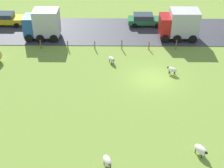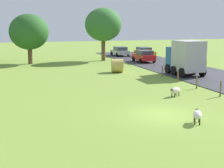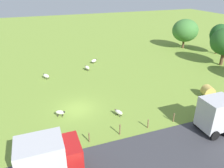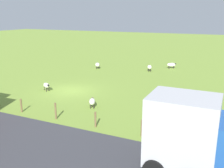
{
  "view_description": "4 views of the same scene",
  "coord_description": "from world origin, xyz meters",
  "px_view_note": "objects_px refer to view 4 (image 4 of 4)",
  "views": [
    {
      "loc": [
        -27.55,
        3.59,
        17.85
      ],
      "look_at": [
        -2.86,
        3.9,
        1.24
      ],
      "focal_mm": 53.49,
      "sensor_mm": 36.0,
      "label": 1
    },
    {
      "loc": [
        -8.48,
        -16.01,
        5.23
      ],
      "look_at": [
        -1.87,
        4.03,
        1.21
      ],
      "focal_mm": 50.71,
      "sensor_mm": 36.0,
      "label": 2
    },
    {
      "loc": [
        21.66,
        -3.69,
        13.45
      ],
      "look_at": [
        -2.59,
        5.3,
        1.18
      ],
      "focal_mm": 34.69,
      "sensor_mm": 36.0,
      "label": 3
    },
    {
      "loc": [
        19.31,
        13.3,
        6.88
      ],
      "look_at": [
        -1.23,
        3.68,
        0.77
      ],
      "focal_mm": 41.51,
      "sensor_mm": 36.0,
      "label": 4
    }
  ],
  "objects_px": {
    "sheep_3": "(97,65)",
    "truck_1": "(194,136)",
    "sheep_0": "(150,67)",
    "sheep_2": "(46,86)",
    "sheep_4": "(171,65)",
    "sheep_1": "(92,102)"
  },
  "relations": [
    {
      "from": "sheep_3",
      "to": "truck_1",
      "type": "xyz_separation_m",
      "value": [
        18.9,
        14.8,
        1.4
      ]
    },
    {
      "from": "sheep_0",
      "to": "truck_1",
      "type": "xyz_separation_m",
      "value": [
        20.1,
        8.08,
        1.37
      ]
    },
    {
      "from": "sheep_2",
      "to": "sheep_4",
      "type": "bearing_deg",
      "value": 151.71
    },
    {
      "from": "sheep_0",
      "to": "sheep_2",
      "type": "relative_size",
      "value": 1.09
    },
    {
      "from": "sheep_0",
      "to": "sheep_1",
      "type": "bearing_deg",
      "value": -0.46
    },
    {
      "from": "sheep_0",
      "to": "sheep_2",
      "type": "xyz_separation_m",
      "value": [
        12.26,
        -6.17,
        -0.03
      ]
    },
    {
      "from": "sheep_1",
      "to": "sheep_0",
      "type": "bearing_deg",
      "value": 179.54
    },
    {
      "from": "sheep_2",
      "to": "sheep_4",
      "type": "height_order",
      "value": "same"
    },
    {
      "from": "sheep_3",
      "to": "sheep_1",
      "type": "bearing_deg",
      "value": 26.66
    },
    {
      "from": "sheep_1",
      "to": "sheep_2",
      "type": "relative_size",
      "value": 1.02
    },
    {
      "from": "sheep_3",
      "to": "sheep_4",
      "type": "bearing_deg",
      "value": 115.74
    },
    {
      "from": "sheep_3",
      "to": "truck_1",
      "type": "distance_m",
      "value": 24.05
    },
    {
      "from": "sheep_1",
      "to": "sheep_4",
      "type": "height_order",
      "value": "sheep_4"
    },
    {
      "from": "sheep_1",
      "to": "sheep_3",
      "type": "relative_size",
      "value": 0.9
    },
    {
      "from": "sheep_1",
      "to": "sheep_2",
      "type": "height_order",
      "value": "sheep_2"
    },
    {
      "from": "sheep_0",
      "to": "sheep_3",
      "type": "height_order",
      "value": "sheep_0"
    },
    {
      "from": "sheep_2",
      "to": "sheep_4",
      "type": "distance_m",
      "value": 17.36
    },
    {
      "from": "sheep_0",
      "to": "sheep_3",
      "type": "bearing_deg",
      "value": -79.84
    },
    {
      "from": "sheep_4",
      "to": "sheep_3",
      "type": "bearing_deg",
      "value": -64.26
    },
    {
      "from": "sheep_0",
      "to": "sheep_4",
      "type": "bearing_deg",
      "value": 145.77
    },
    {
      "from": "sheep_3",
      "to": "sheep_2",
      "type": "bearing_deg",
      "value": 2.87
    },
    {
      "from": "sheep_0",
      "to": "sheep_3",
      "type": "relative_size",
      "value": 0.96
    }
  ]
}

